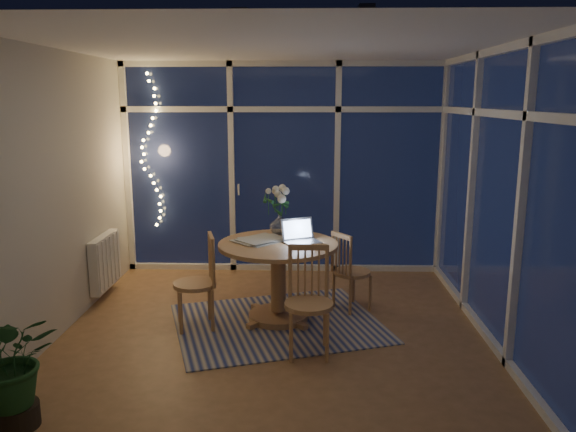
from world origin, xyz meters
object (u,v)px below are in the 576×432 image
at_px(chair_left, 195,282).
at_px(chair_right, 352,270).
at_px(dining_table, 278,282).
at_px(flower_vase, 280,224).
at_px(chair_front, 309,302).
at_px(laptop, 302,231).
at_px(potted_plant, 13,374).

xyz_separation_m(chair_left, chair_right, (1.53, 0.53, -0.04)).
relative_size(dining_table, flower_vase, 5.51).
relative_size(chair_right, chair_front, 0.89).
bearing_deg(laptop, chair_front, -110.84).
relative_size(chair_right, potted_plant, 1.11).
bearing_deg(chair_front, potted_plant, -150.62).
bearing_deg(chair_right, chair_front, 121.16).
bearing_deg(chair_right, chair_left, 73.36).
height_order(chair_front, laptop, laptop).
height_order(chair_right, laptop, laptop).
distance_m(chair_right, flower_vase, 0.89).
xyz_separation_m(chair_right, laptop, (-0.52, -0.30, 0.49)).
distance_m(dining_table, potted_plant, 2.52).
xyz_separation_m(dining_table, chair_right, (0.75, 0.31, 0.03)).
bearing_deg(potted_plant, flower_vase, 53.90).
bearing_deg(laptop, dining_table, 156.00).
xyz_separation_m(laptop, potted_plant, (-1.89, -1.91, -0.53)).
distance_m(chair_left, laptop, 1.13).
relative_size(chair_front, potted_plant, 1.24).
xyz_separation_m(chair_right, potted_plant, (-2.40, -2.22, -0.04)).
xyz_separation_m(chair_left, flower_vase, (0.78, 0.58, 0.43)).
distance_m(chair_right, laptop, 0.77).
bearing_deg(chair_left, chair_right, 94.08).
bearing_deg(potted_plant, chair_left, 62.65).
bearing_deg(chair_left, chair_front, 48.53).
relative_size(dining_table, laptop, 3.50).
bearing_deg(potted_plant, laptop, 45.40).
height_order(chair_left, potted_plant, chair_left).
height_order(chair_left, flower_vase, flower_vase).
distance_m(chair_front, laptop, 0.88).
height_order(chair_left, chair_right, chair_left).
height_order(chair_left, laptop, laptop).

